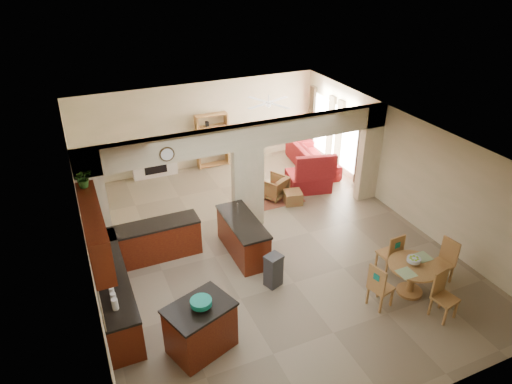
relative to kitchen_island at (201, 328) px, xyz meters
name	(u,v)px	position (x,y,z in m)	size (l,w,h in m)	color
floor	(264,244)	(2.42, 2.54, -0.50)	(10.00, 10.00, 0.00)	#7F7158
ceiling	(265,139)	(2.42, 2.54, 2.30)	(10.00, 10.00, 0.00)	white
wall_back	(199,126)	(2.42, 7.54, 0.90)	(8.00, 8.00, 0.00)	beige
wall_front	(408,348)	(2.42, -2.46, 0.90)	(8.00, 8.00, 0.00)	beige
wall_left	(85,234)	(-1.58, 2.54, 0.90)	(10.00, 10.00, 0.00)	beige
wall_right	(402,165)	(6.42, 2.54, 0.90)	(10.00, 10.00, 0.00)	beige
partition_left_pier	(95,208)	(-1.28, 3.54, 0.90)	(0.60, 0.25, 2.80)	beige
partition_center_pier	(248,188)	(2.42, 3.54, 0.60)	(0.80, 0.25, 2.20)	beige
partition_right_pier	(369,153)	(6.12, 3.54, 0.90)	(0.60, 0.25, 2.80)	beige
partition_header	(247,136)	(2.42, 3.54, 2.00)	(8.00, 0.25, 0.60)	beige
kitchen_counter	(130,268)	(-0.84, 2.29, -0.04)	(2.52, 3.29, 1.48)	#3F0A07
upper_cabinets	(95,230)	(-1.40, 1.74, 1.42)	(0.35, 2.40, 0.90)	#3F0A07
peninsula	(243,237)	(1.82, 2.42, -0.05)	(0.70, 1.85, 0.91)	#3F0A07
wall_clock	(167,154)	(0.42, 3.39, 1.95)	(0.34, 0.34, 0.03)	#463217
rug	(271,197)	(3.62, 4.64, -0.50)	(1.60, 1.30, 0.01)	brown
fireplace	(154,158)	(0.82, 7.37, 0.11)	(1.60, 0.35, 1.20)	beige
shelving_unit	(212,141)	(2.77, 7.36, 0.40)	(1.00, 0.32, 1.80)	#925E32
window_a	(350,142)	(6.39, 4.84, 0.70)	(0.02, 0.90, 1.90)	white
window_b	(322,124)	(6.39, 6.54, 0.70)	(0.02, 0.90, 1.90)	white
glazed_door	(335,137)	(6.39, 5.69, 0.55)	(0.02, 0.70, 2.10)	white
drape_a_left	(361,149)	(6.35, 4.24, 0.70)	(0.10, 0.28, 2.30)	#421A1A
drape_a_right	(339,136)	(6.35, 5.44, 0.70)	(0.10, 0.28, 2.30)	#421A1A
drape_b_left	(330,130)	(6.35, 5.94, 0.70)	(0.10, 0.28, 2.30)	#421A1A
drape_b_right	(312,119)	(6.35, 7.14, 0.70)	(0.10, 0.28, 2.30)	#421A1A
ceiling_fan	(269,103)	(3.92, 5.54, 2.06)	(1.00, 1.00, 0.10)	white
kitchen_island	(201,328)	(0.00, 0.00, 0.00)	(1.37, 1.17, 1.00)	#3F0A07
teal_bowl	(201,304)	(0.03, -0.05, 0.59)	(0.38, 0.38, 0.18)	#12806C
trash_can	(273,272)	(1.97, 1.08, -0.15)	(0.33, 0.28, 0.71)	#2D2D30
dining_table	(413,274)	(4.53, -0.33, -0.02)	(1.07, 1.07, 0.73)	#925E32
fruit_bowl	(414,260)	(4.53, -0.27, 0.30)	(0.28, 0.28, 0.15)	#88BE28
sofa	(312,157)	(5.72, 5.91, -0.14)	(0.97, 2.49, 0.73)	maroon
chaise	(308,181)	(4.88, 4.70, -0.26)	(1.21, 0.99, 0.49)	maroon
armchair	(274,187)	(3.68, 4.61, -0.18)	(0.69, 0.71, 0.65)	maroon
ottoman	(293,197)	(4.03, 4.08, -0.33)	(0.49, 0.49, 0.36)	maroon
plant	(83,178)	(-1.40, 2.68, 2.05)	(0.34, 0.29, 0.38)	#1C4913
chair_north	(392,252)	(4.56, 0.41, 0.05)	(0.44, 0.44, 1.02)	#925E32
chair_east	(445,259)	(5.44, -0.27, 0.05)	(0.48, 0.48, 1.02)	#925E32
chair_south	(442,292)	(4.61, -1.07, 0.05)	(0.49, 0.49, 1.02)	#925E32
chair_west	(379,285)	(3.61, -0.39, 0.05)	(0.51, 0.51, 1.02)	#925E32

